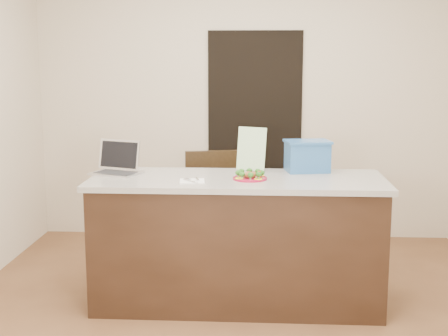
# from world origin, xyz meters

# --- Properties ---
(ground) EXTENTS (4.00, 4.00, 0.00)m
(ground) POSITION_xyz_m (0.00, 0.00, 0.00)
(ground) COLOR brown
(ground) RESTS_ON ground
(room_shell) EXTENTS (4.00, 4.00, 4.00)m
(room_shell) POSITION_xyz_m (0.00, 0.00, 1.62)
(room_shell) COLOR white
(room_shell) RESTS_ON ground
(doorway) EXTENTS (0.90, 0.02, 2.00)m
(doorway) POSITION_xyz_m (0.10, 1.98, 1.00)
(doorway) COLOR black
(doorway) RESTS_ON ground
(island) EXTENTS (2.06, 0.76, 0.92)m
(island) POSITION_xyz_m (0.00, 0.25, 0.46)
(island) COLOR black
(island) RESTS_ON ground
(plate) EXTENTS (0.24, 0.24, 0.02)m
(plate) POSITION_xyz_m (0.09, 0.19, 0.93)
(plate) COLOR maroon
(plate) RESTS_ON island
(meatballs) EXTENTS (0.09, 0.09, 0.03)m
(meatballs) POSITION_xyz_m (0.09, 0.20, 0.95)
(meatballs) COLOR brown
(meatballs) RESTS_ON plate
(broccoli) EXTENTS (0.20, 0.20, 0.03)m
(broccoli) POSITION_xyz_m (0.09, 0.19, 0.97)
(broccoli) COLOR #1B4B14
(broccoli) RESTS_ON plate
(pepper_rings) EXTENTS (0.20, 0.20, 0.01)m
(pepper_rings) POSITION_xyz_m (0.09, 0.19, 0.94)
(pepper_rings) COLOR yellow
(pepper_rings) RESTS_ON plate
(napkin) EXTENTS (0.18, 0.18, 0.01)m
(napkin) POSITION_xyz_m (-0.30, 0.09, 0.92)
(napkin) COLOR silver
(napkin) RESTS_ON island
(fork) EXTENTS (0.09, 0.15, 0.00)m
(fork) POSITION_xyz_m (-0.32, 0.10, 0.93)
(fork) COLOR #BCBCC1
(fork) RESTS_ON napkin
(knife) EXTENTS (0.04, 0.19, 0.01)m
(knife) POSITION_xyz_m (-0.27, 0.08, 0.93)
(knife) COLOR silver
(knife) RESTS_ON napkin
(yogurt_bottle) EXTENTS (0.03, 0.03, 0.06)m
(yogurt_bottle) POSITION_xyz_m (0.15, 0.18, 0.95)
(yogurt_bottle) COLOR beige
(yogurt_bottle) RESTS_ON island
(laptop) EXTENTS (0.39, 0.37, 0.24)m
(laptop) POSITION_xyz_m (-0.88, 0.38, 0.98)
(laptop) COLOR silver
(laptop) RESTS_ON island
(leaflet) EXTENTS (0.23, 0.13, 0.32)m
(leaflet) POSITION_xyz_m (0.09, 0.54, 1.08)
(leaflet) COLOR white
(leaflet) RESTS_ON island
(blue_box) EXTENTS (0.36, 0.29, 0.23)m
(blue_box) POSITION_xyz_m (0.50, 0.52, 1.04)
(blue_box) COLOR #2A5C99
(blue_box) RESTS_ON island
(chair) EXTENTS (0.51, 0.52, 0.99)m
(chair) POSITION_xyz_m (-0.25, 0.96, 0.56)
(chair) COLOR black
(chair) RESTS_ON ground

